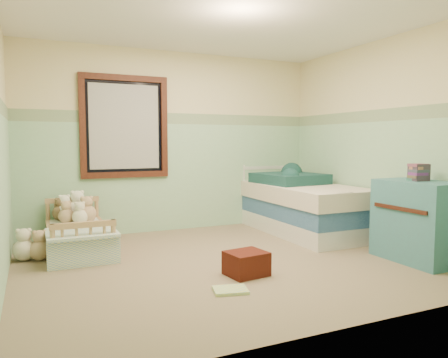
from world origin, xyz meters
name	(u,v)px	position (x,y,z in m)	size (l,w,h in m)	color
floor	(228,262)	(0.00, 0.00, -0.01)	(4.20, 3.60, 0.02)	brown
ceiling	(228,15)	(0.00, 0.00, 2.51)	(4.20, 3.60, 0.02)	white
wall_back	(175,142)	(0.00, 1.80, 1.25)	(4.20, 0.04, 2.50)	beige
wall_front	(346,141)	(0.00, -1.80, 1.25)	(4.20, 0.04, 2.50)	beige
wall_right	(383,142)	(2.10, 0.00, 1.25)	(0.04, 3.60, 2.50)	beige
wainscot_mint	(175,177)	(0.00, 1.79, 0.75)	(4.20, 0.01, 1.50)	#98C9A2
border_strip	(175,119)	(0.00, 1.79, 1.57)	(4.20, 0.01, 0.15)	#3A633D
window_frame	(125,127)	(-0.70, 1.76, 1.45)	(1.16, 0.06, 1.36)	black
window_blinds	(125,127)	(-0.70, 1.77, 1.45)	(0.92, 0.01, 1.12)	#B8B8B6
toddler_bed_frame	(78,244)	(-1.40, 1.05, 0.08)	(0.64, 1.29, 0.17)	#A47D4F
toddler_mattress	(78,232)	(-1.40, 1.05, 0.23)	(0.59, 1.23, 0.12)	silver
patchwork_quilt	(82,232)	(-1.40, 0.65, 0.30)	(0.70, 0.64, 0.03)	#729DC6
plush_bed_brown	(61,213)	(-1.55, 1.55, 0.38)	(0.19, 0.19, 0.19)	brown
plush_bed_white	(78,210)	(-1.35, 1.55, 0.41)	(0.25, 0.25, 0.25)	white
plush_bed_tan	(66,216)	(-1.50, 1.33, 0.38)	(0.18, 0.18, 0.18)	tan
plush_bed_dark	(87,214)	(-1.27, 1.33, 0.39)	(0.20, 0.20, 0.20)	black
plush_floor_cream	(24,250)	(-1.95, 0.89, 0.12)	(0.23, 0.23, 0.23)	beige
plush_floor_tan	(40,250)	(-1.80, 0.84, 0.11)	(0.22, 0.22, 0.22)	tan
twin_bed_frame	(304,225)	(1.55, 0.86, 0.11)	(0.97, 1.95, 0.22)	white
twin_boxspring	(304,209)	(1.55, 0.86, 0.33)	(0.97, 1.95, 0.22)	navy
twin_mattress	(304,193)	(1.55, 0.86, 0.55)	(1.01, 1.98, 0.22)	beige
teal_blanket	(289,178)	(1.50, 1.16, 0.73)	(0.83, 0.88, 0.14)	#153436
dresser	(418,221)	(1.83, -0.80, 0.42)	(0.53, 0.84, 0.84)	#386A79
book_stack	(419,172)	(1.83, -0.78, 0.93)	(0.18, 0.14, 0.18)	#432425
red_pillow	(246,263)	(-0.04, -0.50, 0.11)	(0.36, 0.31, 0.22)	maroon
floor_book	(230,290)	(-0.37, -0.84, 0.01)	(0.28, 0.22, 0.03)	yellow
extra_plush_0	(65,212)	(-1.50, 1.55, 0.39)	(0.21, 0.21, 0.21)	white
extra_plush_1	(80,217)	(-1.35, 1.21, 0.38)	(0.18, 0.18, 0.18)	beige
extra_plush_2	(68,216)	(-1.47, 1.43, 0.36)	(0.15, 0.15, 0.15)	beige
extra_plush_3	(87,214)	(-1.27, 1.27, 0.39)	(0.22, 0.22, 0.22)	tan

